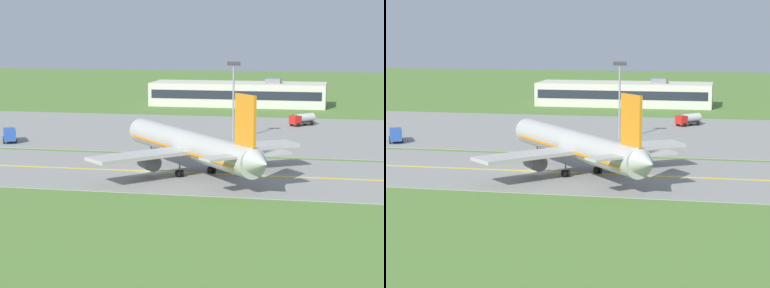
{
  "view_description": "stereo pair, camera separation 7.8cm",
  "coord_description": "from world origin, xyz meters",
  "views": [
    {
      "loc": [
        26.99,
        -102.11,
        21.02
      ],
      "look_at": [
        6.0,
        2.14,
        4.0
      ],
      "focal_mm": 68.64,
      "sensor_mm": 36.0,
      "label": 1
    },
    {
      "loc": [
        27.06,
        -102.1,
        21.02
      ],
      "look_at": [
        6.0,
        2.14,
        4.0
      ],
      "focal_mm": 68.64,
      "sensor_mm": 36.0,
      "label": 2
    }
  ],
  "objects": [
    {
      "name": "taxiway_centreline",
      "position": [
        0.0,
        0.0,
        0.11
      ],
      "size": [
        220.0,
        0.6,
        0.01
      ],
      "primitive_type": "cube",
      "color": "yellow",
      "rests_on": "taxiway_strip"
    },
    {
      "name": "apron_light_mast",
      "position": [
        7.85,
        31.81,
        9.33
      ],
      "size": [
        2.4,
        0.5,
        14.7
      ],
      "color": "gray",
      "rests_on": "ground"
    },
    {
      "name": "terminal_building",
      "position": [
        0.36,
        93.9,
        3.12
      ],
      "size": [
        46.68,
        13.95,
        7.4
      ],
      "color": "beige",
      "rests_on": "ground"
    },
    {
      "name": "apron_pad",
      "position": [
        10.0,
        42.0,
        0.05
      ],
      "size": [
        140.0,
        52.0,
        0.1
      ],
      "primitive_type": "cube",
      "color": "gray",
      "rests_on": "ground"
    },
    {
      "name": "ground_plane",
      "position": [
        0.0,
        0.0,
        0.0
      ],
      "size": [
        500.0,
        500.0,
        0.0
      ],
      "primitive_type": "plane",
      "color": "#517A33"
    },
    {
      "name": "service_truck_fuel",
      "position": [
        -32.17,
        21.79,
        1.53
      ],
      "size": [
        4.57,
        6.27,
        2.6
      ],
      "color": "#264CA5",
      "rests_on": "ground"
    },
    {
      "name": "service_truck_baggage",
      "position": [
        19.43,
        55.2,
        1.53
      ],
      "size": [
        5.6,
        5.78,
        2.65
      ],
      "color": "red",
      "rests_on": "ground"
    },
    {
      "name": "airplane_lead",
      "position": [
        6.32,
        -0.23,
        4.13
      ],
      "size": [
        29.49,
        32.97,
        12.7
      ],
      "color": "#ADADA8",
      "rests_on": "ground"
    },
    {
      "name": "taxiway_strip",
      "position": [
        0.0,
        0.0,
        0.05
      ],
      "size": [
        240.0,
        28.0,
        0.1
      ],
      "primitive_type": "cube",
      "color": "gray",
      "rests_on": "ground"
    }
  ]
}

